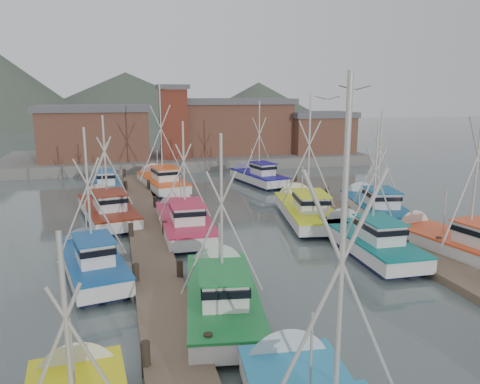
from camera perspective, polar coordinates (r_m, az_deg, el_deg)
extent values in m
plane|color=#495857|center=(25.72, 5.59, -8.11)|extent=(260.00, 260.00, 0.00)
cube|color=brown|center=(28.02, -10.98, -6.14)|extent=(2.20, 46.00, 0.40)
cylinder|color=black|center=(15.99, -11.39, -19.82)|extent=(0.30, 0.30, 1.50)
cylinder|color=black|center=(22.25, -12.53, -10.39)|extent=(0.30, 0.30, 1.50)
cylinder|color=black|center=(28.86, -13.12, -5.18)|extent=(0.30, 0.30, 1.50)
cylinder|color=black|center=(35.61, -13.49, -1.92)|extent=(0.30, 0.30, 1.50)
cylinder|color=black|center=(42.45, -13.74, 0.29)|extent=(0.30, 0.30, 1.50)
cylinder|color=black|center=(49.33, -13.92, 1.89)|extent=(0.30, 0.30, 1.50)
cylinder|color=black|center=(16.18, -3.89, -19.19)|extent=(0.30, 0.30, 1.50)
cylinder|color=black|center=(22.39, -7.33, -10.05)|extent=(0.30, 0.30, 1.50)
cylinder|color=black|center=(28.96, -9.16, -4.95)|extent=(0.30, 0.30, 1.50)
cylinder|color=black|center=(35.70, -10.28, -1.75)|extent=(0.30, 0.30, 1.50)
cylinder|color=black|center=(42.52, -11.05, 0.43)|extent=(0.30, 0.30, 1.50)
cylinder|color=black|center=(49.39, -11.60, 2.01)|extent=(0.30, 0.30, 1.50)
cube|color=brown|center=(31.98, 14.96, -4.04)|extent=(2.20, 46.00, 0.40)
cylinder|color=black|center=(26.56, 19.49, -7.08)|extent=(0.30, 0.30, 1.50)
cylinder|color=black|center=(32.29, 12.57, -3.31)|extent=(0.30, 0.30, 1.50)
cylinder|color=black|center=(38.45, 7.83, -0.68)|extent=(0.30, 0.30, 1.50)
cylinder|color=black|center=(44.86, 4.42, 1.22)|extent=(0.30, 0.30, 1.50)
cylinder|color=black|center=(51.42, 1.87, 2.64)|extent=(0.30, 0.30, 1.50)
cylinder|color=black|center=(27.70, 22.94, -6.56)|extent=(0.30, 0.30, 1.50)
cylinder|color=black|center=(33.24, 15.64, -3.03)|extent=(0.30, 0.30, 1.50)
cylinder|color=black|center=(39.25, 10.53, -0.51)|extent=(0.30, 0.30, 1.50)
cylinder|color=black|center=(45.54, 6.80, 1.34)|extent=(0.30, 0.30, 1.50)
cylinder|color=black|center=(52.02, 3.99, 2.72)|extent=(0.30, 0.30, 1.50)
cube|color=slate|center=(60.78, -6.55, 4.16)|extent=(44.00, 16.00, 1.20)
cube|color=brown|center=(57.87, -17.25, 6.65)|extent=(12.00, 8.00, 5.50)
cube|color=#59595E|center=(57.69, -17.45, 9.71)|extent=(12.72, 8.48, 0.70)
cube|color=brown|center=(61.52, -1.05, 7.80)|extent=(14.00, 9.00, 6.20)
cube|color=#59595E|center=(61.36, -1.06, 11.01)|extent=(14.84, 9.54, 0.70)
cube|color=brown|center=(62.32, 9.57, 6.91)|extent=(8.00, 6.00, 4.50)
cube|color=#59595E|center=(62.15, 9.65, 9.29)|extent=(8.48, 6.36, 0.70)
cube|color=maroon|center=(56.11, -8.11, 8.20)|extent=(3.00, 3.00, 8.00)
cube|color=#59595E|center=(56.00, -8.24, 12.54)|extent=(3.60, 3.60, 0.50)
cone|color=#434F42|center=(152.91, -13.52, 8.38)|extent=(140.00, 140.00, 30.00)
cone|color=#434F42|center=(149.36, 2.27, 8.62)|extent=(90.00, 90.00, 24.00)
cone|color=silver|center=(15.78, 5.26, -19.65)|extent=(2.78, 1.36, 2.69)
cylinder|color=#B9B3A9|center=(9.89, 12.22, -9.95)|extent=(0.13, 0.13, 8.14)
cylinder|color=#B9B3A9|center=(10.11, 8.95, -15.27)|extent=(2.89, 0.38, 6.36)
cylinder|color=#B9B3A9|center=(10.48, 14.88, -14.52)|extent=(2.89, 0.38, 6.36)
cylinder|color=#B9B3A9|center=(12.62, 8.65, -19.25)|extent=(0.08, 0.08, 2.40)
cone|color=silver|center=(16.01, -19.25, -19.83)|extent=(2.53, 1.29, 2.45)
cylinder|color=#B9B3A9|center=(10.95, -20.22, -17.21)|extent=(0.13, 0.13, 5.02)
cylinder|color=#B9B3A9|center=(11.28, -22.90, -19.98)|extent=(1.82, 0.23, 3.94)
cylinder|color=#B9B3A9|center=(11.23, -17.08, -19.66)|extent=(1.82, 0.23, 3.94)
cylinder|color=#B9B3A9|center=(12.96, -19.72, -18.98)|extent=(0.07, 0.07, 2.35)
cube|color=#0F1533|center=(19.61, -2.20, -14.58)|extent=(3.42, 7.51, 0.70)
cube|color=silver|center=(19.32, -2.21, -12.85)|extent=(3.89, 8.54, 0.80)
cube|color=#1C8539|center=(19.17, -2.22, -11.82)|extent=(3.98, 8.63, 0.10)
cone|color=silver|center=(23.17, -2.90, -8.92)|extent=(2.71, 1.48, 2.57)
cube|color=silver|center=(18.04, -2.02, -11.43)|extent=(2.01, 2.69, 1.10)
cube|color=black|center=(17.95, -2.03, -10.75)|extent=(2.16, 2.95, 0.28)
cube|color=#1C8539|center=(17.81, -2.03, -9.69)|extent=(2.29, 3.13, 0.07)
cylinder|color=#B9B3A9|center=(17.97, -2.27, -2.82)|extent=(0.13, 0.13, 6.25)
cylinder|color=#B9B3A9|center=(18.14, -3.91, -5.10)|extent=(2.23, 0.42, 4.89)
cylinder|color=#B9B3A9|center=(18.21, -0.59, -5.01)|extent=(2.23, 0.42, 4.89)
cylinder|color=#B9B3A9|center=(20.10, -2.54, -6.93)|extent=(0.08, 0.08, 2.30)
cube|color=#0F1533|center=(27.25, 15.47, -7.22)|extent=(2.58, 7.26, 0.70)
cube|color=silver|center=(27.05, 15.54, -5.92)|extent=(2.93, 8.25, 0.80)
cube|color=#09706C|center=(26.93, 15.59, -5.15)|extent=(3.01, 8.34, 0.10)
cone|color=silver|center=(30.57, 11.93, -3.95)|extent=(2.59, 1.19, 2.55)
cube|color=silver|center=(25.95, 16.68, -4.55)|extent=(1.73, 2.50, 1.10)
cube|color=black|center=(25.89, 16.71, -4.06)|extent=(1.84, 2.75, 0.28)
cube|color=#09706C|center=(25.80, 16.76, -3.29)|extent=(1.96, 2.92, 0.07)
cylinder|color=#B9B3A9|center=(26.06, 16.15, 1.42)|extent=(0.12, 0.12, 6.29)
cylinder|color=#B9B3A9|center=(25.95, 15.04, -0.23)|extent=(2.25, 0.16, 4.92)
cylinder|color=#B9B3A9|center=(26.45, 17.04, -0.12)|extent=(2.25, 0.16, 4.92)
cylinder|color=#B9B3A9|center=(27.87, 14.31, -1.90)|extent=(0.07, 0.07, 2.28)
cube|color=#0F1533|center=(24.21, -17.43, -9.81)|extent=(3.33, 6.78, 0.70)
cube|color=silver|center=(23.98, -17.52, -8.36)|extent=(3.79, 7.70, 0.80)
cube|color=#115096|center=(23.86, -17.58, -7.51)|extent=(3.87, 7.79, 0.10)
cone|color=silver|center=(27.50, -18.68, -6.15)|extent=(2.47, 1.53, 2.30)
cube|color=silver|center=(22.84, -17.34, -6.85)|extent=(1.89, 2.46, 1.10)
cube|color=black|center=(22.77, -17.37, -6.30)|extent=(2.03, 2.70, 0.28)
cube|color=#115096|center=(22.67, -17.43, -5.44)|extent=(2.15, 2.86, 0.07)
cylinder|color=#B9B3A9|center=(22.89, -18.02, -0.24)|extent=(0.13, 0.13, 6.19)
cylinder|color=#B9B3A9|center=(22.99, -19.15, -2.13)|extent=(2.19, 0.51, 4.84)
cylinder|color=#B9B3A9|center=(23.12, -16.66, -1.89)|extent=(2.19, 0.51, 4.84)
cylinder|color=#B9B3A9|center=(24.76, -18.23, -3.88)|extent=(0.08, 0.08, 2.21)
cube|color=#0F1533|center=(28.19, 25.66, -7.35)|extent=(3.84, 7.83, 0.70)
cube|color=silver|center=(27.99, 25.79, -6.09)|extent=(4.36, 8.89, 0.80)
cube|color=#E74A1F|center=(27.88, 25.86, -5.35)|extent=(4.46, 8.99, 0.10)
cone|color=silver|center=(30.71, 19.59, -4.33)|extent=(2.85, 1.59, 2.69)
cylinder|color=#B9B3A9|center=(26.91, 26.97, 3.32)|extent=(0.15, 0.15, 8.52)
cylinder|color=#B9B3A9|center=(26.61, 26.01, 1.13)|extent=(3.00, 0.66, 6.66)
cylinder|color=#B9B3A9|center=(28.50, 23.69, -2.25)|extent=(0.09, 0.09, 2.49)
cube|color=#0F1533|center=(30.21, -6.71, -4.95)|extent=(2.62, 7.86, 0.70)
cube|color=silver|center=(30.03, -6.74, -3.76)|extent=(2.97, 8.93, 0.80)
cube|color=#CD2146|center=(29.93, -6.76, -3.06)|extent=(3.06, 9.02, 0.10)
cone|color=silver|center=(34.34, -7.72, -2.03)|extent=(2.79, 1.12, 2.78)
cube|color=silver|center=(28.76, -6.50, -2.51)|extent=(1.82, 2.69, 1.10)
cube|color=black|center=(28.70, -6.51, -2.06)|extent=(1.94, 2.96, 0.28)
cube|color=#CD2146|center=(28.62, -6.53, -1.36)|extent=(2.06, 3.13, 0.07)
cylinder|color=#B9B3A9|center=(29.12, -6.86, 2.63)|extent=(0.13, 0.13, 6.04)
cylinder|color=#B9B3A9|center=(29.17, -7.93, 1.20)|extent=(2.17, 0.11, 4.73)
cylinder|color=#B9B3A9|center=(29.32, -5.72, 1.31)|extent=(2.17, 0.11, 4.73)
cylinder|color=#B9B3A9|center=(31.19, -7.20, -0.15)|extent=(0.07, 0.07, 2.49)
cube|color=#0F1533|center=(33.14, 8.09, -3.46)|extent=(3.98, 8.43, 0.70)
cube|color=silver|center=(32.98, 8.12, -2.37)|extent=(4.53, 9.58, 0.80)
cube|color=#D8E913|center=(32.88, 8.14, -1.73)|extent=(4.63, 9.68, 0.10)
cone|color=silver|center=(37.38, 6.56, -0.85)|extent=(3.02, 1.58, 2.88)
cube|color=silver|center=(31.71, 8.61, -1.20)|extent=(2.30, 3.04, 1.10)
cube|color=black|center=(31.66, 8.63, -0.79)|extent=(2.47, 3.33, 0.28)
cube|color=#D8E913|center=(31.58, 8.65, -0.15)|extent=(2.62, 3.53, 0.07)
cylinder|color=#B9B3A9|center=(32.02, 8.42, 4.88)|extent=(0.15, 0.15, 7.64)
cylinder|color=#B9B3A9|center=(32.01, 7.34, 3.29)|extent=(2.71, 0.56, 5.97)
cylinder|color=#B9B3A9|center=(32.28, 9.39, 3.30)|extent=(2.71, 0.56, 5.97)
cylinder|color=#B9B3A9|center=(34.20, 7.59, 0.91)|extent=(0.09, 0.09, 2.57)
cube|color=#0F1533|center=(34.25, -15.77, -3.29)|extent=(3.92, 8.20, 0.70)
cube|color=silver|center=(34.09, -15.83, -2.24)|extent=(4.46, 9.32, 0.80)
cube|color=maroon|center=(34.00, -15.87, -1.62)|extent=(4.56, 9.42, 0.10)
cone|color=silver|center=(38.43, -16.92, -0.94)|extent=(2.94, 1.58, 2.79)
cube|color=silver|center=(32.84, -15.61, -1.05)|extent=(2.25, 2.96, 1.10)
cube|color=black|center=(32.79, -15.64, -0.66)|extent=(2.42, 3.25, 0.28)
cube|color=maroon|center=(32.71, -15.67, -0.05)|extent=(2.56, 3.44, 0.07)
cylinder|color=#B9B3A9|center=(33.25, -16.12, 3.58)|extent=(0.16, 0.16, 6.24)
cylinder|color=#B9B3A9|center=(33.27, -17.09, 2.25)|extent=(2.23, 0.50, 4.88)
cylinder|color=#B9B3A9|center=(33.45, -15.01, 2.42)|extent=(2.23, 0.50, 4.88)
cylinder|color=#B9B3A9|center=(35.30, -16.41, 0.87)|extent=(0.09, 0.09, 2.68)
cube|color=#0F1533|center=(35.18, 16.14, -2.91)|extent=(3.98, 7.92, 0.70)
cube|color=silver|center=(35.02, 16.20, -1.88)|extent=(4.52, 9.00, 0.80)
cube|color=#06507E|center=(34.93, 16.24, -1.28)|extent=(4.63, 9.10, 0.10)
cone|color=silver|center=(39.03, 14.16, -0.59)|extent=(2.89, 1.63, 2.72)
cube|color=silver|center=(33.86, 16.86, -0.74)|extent=(2.24, 2.88, 1.10)
cube|color=black|center=(33.82, 16.88, -0.36)|extent=(2.41, 3.16, 0.28)
cube|color=#06507E|center=(33.74, 16.92, 0.24)|extent=(2.55, 3.35, 0.07)
cylinder|color=#B9B3A9|center=(34.20, 16.65, 4.03)|extent=(0.15, 0.15, 6.54)
cylinder|color=#B9B3A9|center=(34.12, 15.66, 2.76)|extent=(2.32, 0.57, 5.12)
cylinder|color=#B9B3A9|center=(34.50, 17.48, 2.75)|extent=(2.32, 0.57, 5.12)
cylinder|color=#B9B3A9|center=(36.12, 15.56, 1.17)|extent=(0.09, 0.09, 2.52)
cube|color=#0F1533|center=(44.04, -9.43, 0.36)|extent=(3.74, 8.10, 0.70)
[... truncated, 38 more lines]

